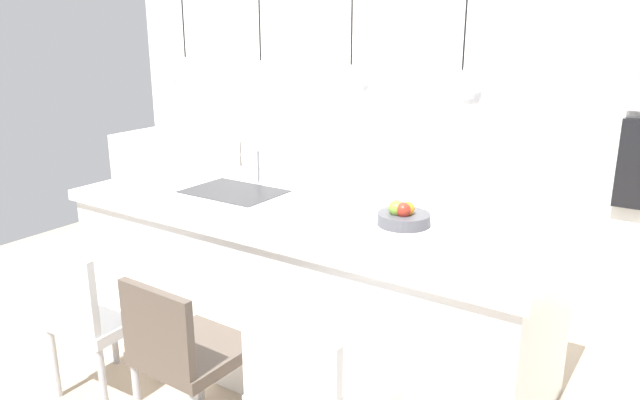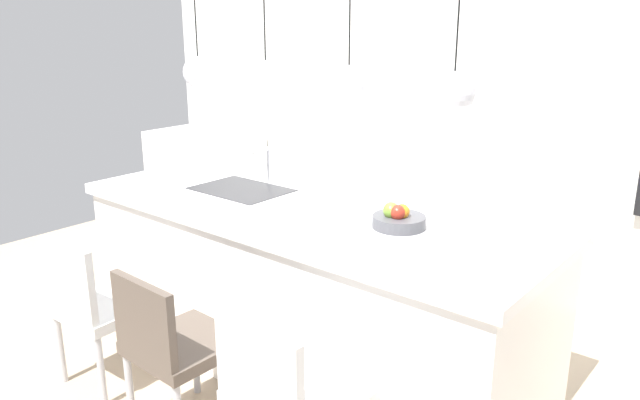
% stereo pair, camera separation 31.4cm
% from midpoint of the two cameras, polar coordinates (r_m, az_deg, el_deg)
% --- Properties ---
extents(floor, '(6.60, 6.60, 0.00)m').
position_cam_midpoint_polar(floor, '(3.71, -3.83, -14.50)').
color(floor, tan).
rests_on(floor, ground).
extents(back_wall, '(6.00, 0.10, 2.60)m').
position_cam_midpoint_polar(back_wall, '(4.64, 8.53, 8.74)').
color(back_wall, white).
rests_on(back_wall, ground).
extents(kitchen_island, '(2.72, 1.05, 0.93)m').
position_cam_midpoint_polar(kitchen_island, '(3.50, -3.97, -7.89)').
color(kitchen_island, white).
rests_on(kitchen_island, ground).
extents(sink_basin, '(0.56, 0.40, 0.02)m').
position_cam_midpoint_polar(sink_basin, '(3.66, -10.47, 0.67)').
color(sink_basin, '#2D2D30').
rests_on(sink_basin, kitchen_island).
extents(faucet, '(0.02, 0.17, 0.22)m').
position_cam_midpoint_polar(faucet, '(3.77, -8.33, 3.56)').
color(faucet, silver).
rests_on(faucet, kitchen_island).
extents(fruit_bowl, '(0.26, 0.26, 0.13)m').
position_cam_midpoint_polar(fruit_bowl, '(3.01, 4.81, -1.59)').
color(fruit_bowl, '#4C4C51').
rests_on(fruit_bowl, kitchen_island).
extents(side_counter, '(1.10, 0.60, 0.87)m').
position_cam_midpoint_polar(side_counter, '(5.97, -14.76, 1.62)').
color(side_counter, white).
rests_on(side_counter, ground).
extents(chair_near, '(0.45, 0.47, 0.85)m').
position_cam_midpoint_polar(chair_near, '(3.42, -22.92, -9.74)').
color(chair_near, silver).
rests_on(chair_near, ground).
extents(chair_middle, '(0.45, 0.46, 0.83)m').
position_cam_midpoint_polar(chair_middle, '(2.94, -15.63, -13.36)').
color(chair_middle, brown).
rests_on(chair_middle, ground).
extents(chair_far, '(0.50, 0.49, 0.86)m').
position_cam_midpoint_polar(chair_far, '(2.49, -4.25, -17.85)').
color(chair_far, white).
rests_on(chair_far, ground).
extents(pendant_light_left, '(0.19, 0.19, 0.79)m').
position_cam_midpoint_polar(pendant_light_left, '(3.78, -14.74, 11.37)').
color(pendant_light_left, silver).
extents(pendant_light_center_left, '(0.19, 0.19, 0.79)m').
position_cam_midpoint_polar(pendant_light_center_left, '(3.38, -8.22, 11.19)').
color(pendant_light_center_left, silver).
extents(pendant_light_center_right, '(0.19, 0.19, 0.79)m').
position_cam_midpoint_polar(pendant_light_center_right, '(3.04, -0.10, 10.77)').
color(pendant_light_center_right, silver).
extents(pendant_light_right, '(0.19, 0.19, 0.79)m').
position_cam_midpoint_polar(pendant_light_right, '(2.76, 9.82, 9.97)').
color(pendant_light_right, silver).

